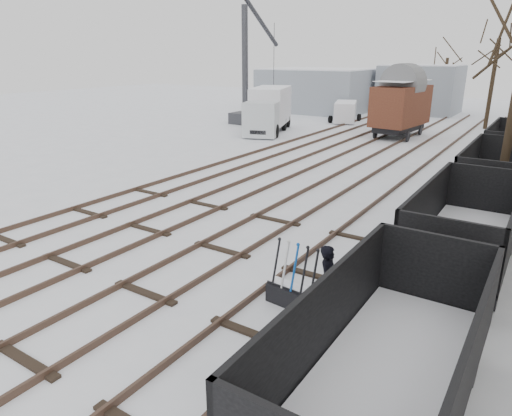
{
  "coord_description": "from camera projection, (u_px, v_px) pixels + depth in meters",
  "views": [
    {
      "loc": [
        7.44,
        -6.6,
        5.39
      ],
      "look_at": [
        0.66,
        3.81,
        1.2
      ],
      "focal_mm": 32.0,
      "sensor_mm": 36.0,
      "label": 1
    }
  ],
  "objects": [
    {
      "name": "freight_wagon_c",
      "position": [
        496.0,
        184.0,
        16.87
      ],
      "size": [
        2.19,
        5.49,
        2.24
      ],
      "color": "black",
      "rests_on": "ground"
    },
    {
      "name": "tree_far_right",
      "position": [
        492.0,
        85.0,
        33.85
      ],
      "size": [
        0.3,
        0.3,
        6.51
      ],
      "primitive_type": "cylinder",
      "color": "black",
      "rests_on": "ground"
    },
    {
      "name": "freight_wagon_a",
      "position": [
        385.0,
        379.0,
        6.7
      ],
      "size": [
        2.19,
        5.49,
        2.24
      ],
      "color": "black",
      "rests_on": "ground"
    },
    {
      "name": "tree_far_left",
      "position": [
        444.0,
        85.0,
        44.51
      ],
      "size": [
        0.3,
        0.3,
        5.1
      ],
      "primitive_type": "cylinder",
      "color": "black",
      "rests_on": "ground"
    },
    {
      "name": "freight_wagon_b",
      "position": [
        464.0,
        239.0,
        11.78
      ],
      "size": [
        2.19,
        5.49,
        2.24
      ],
      "color": "black",
      "rests_on": "ground"
    },
    {
      "name": "shed_right",
      "position": [
        420.0,
        89.0,
        43.91
      ],
      "size": [
        7.0,
        6.0,
        4.5
      ],
      "color": "gray",
      "rests_on": "ground"
    },
    {
      "name": "worker",
      "position": [
        328.0,
        281.0,
        9.71
      ],
      "size": [
        0.44,
        0.62,
        1.61
      ],
      "primitive_type": "imported",
      "rotation": [
        0.0,
        0.0,
        1.66
      ],
      "color": "black",
      "rests_on": "ground"
    },
    {
      "name": "crane",
      "position": [
        247.0,
        90.0,
        36.8
      ],
      "size": [
        2.04,
        5.91,
        10.18
      ],
      "rotation": [
        0.0,
        0.0,
        -0.01
      ],
      "color": "#303135",
      "rests_on": "ground"
    },
    {
      "name": "ground",
      "position": [
        145.0,
        294.0,
        10.8
      ],
      "size": [
        120.0,
        120.0,
        0.0
      ],
      "primitive_type": "plane",
      "color": "white",
      "rests_on": "ground"
    },
    {
      "name": "shed_left",
      "position": [
        317.0,
        90.0,
        45.46
      ],
      "size": [
        10.0,
        8.0,
        4.1
      ],
      "color": "gray",
      "rests_on": "ground"
    },
    {
      "name": "ground_frame",
      "position": [
        294.0,
        295.0,
        10.19
      ],
      "size": [
        1.33,
        0.54,
        1.49
      ],
      "rotation": [
        0.0,
        0.0,
        -0.1
      ],
      "color": "black",
      "rests_on": "ground"
    },
    {
      "name": "box_van_wagon",
      "position": [
        401.0,
        104.0,
        30.73
      ],
      "size": [
        3.16,
        5.2,
        3.77
      ],
      "rotation": [
        0.0,
        0.0,
        -0.12
      ],
      "color": "black",
      "rests_on": "ground"
    },
    {
      "name": "panel_van",
      "position": [
        345.0,
        111.0,
        38.1
      ],
      "size": [
        2.8,
        4.13,
        1.68
      ],
      "rotation": [
        0.0,
        0.0,
        0.34
      ],
      "color": "silver",
      "rests_on": "ground"
    },
    {
      "name": "tracks",
      "position": [
        358.0,
        172.0,
        21.64
      ],
      "size": [
        13.9,
        52.0,
        0.16
      ],
      "color": "black",
      "rests_on": "ground"
    },
    {
      "name": "lorry",
      "position": [
        268.0,
        110.0,
        32.88
      ],
      "size": [
        3.77,
        7.25,
        3.15
      ],
      "rotation": [
        0.0,
        0.0,
        0.35
      ],
      "color": "black",
      "rests_on": "ground"
    }
  ]
}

